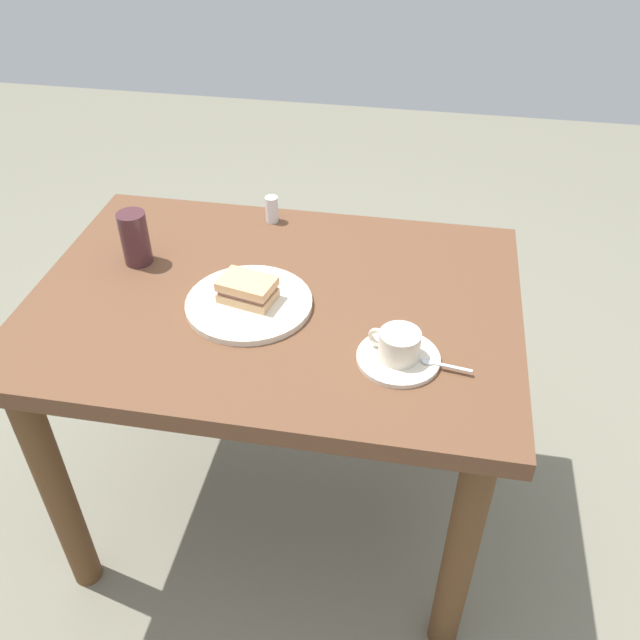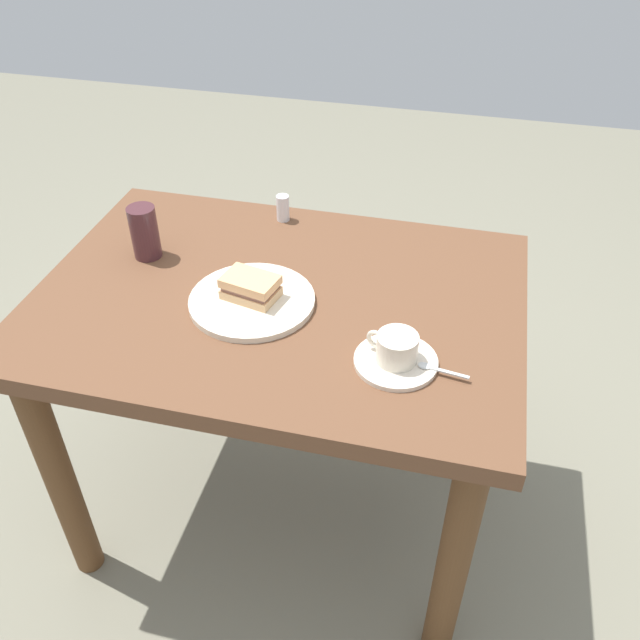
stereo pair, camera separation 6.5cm
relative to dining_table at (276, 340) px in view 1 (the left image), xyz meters
The scene contains 9 objects.
ground_plane 0.61m from the dining_table, ahead, with size 6.00×6.00×0.00m, color gray.
dining_table is the anchor object (origin of this frame).
sandwich_plate 0.14m from the dining_table, 135.54° to the right, with size 0.27×0.27×0.01m, color beige.
sandwich_front 0.17m from the dining_table, 140.51° to the right, with size 0.13×0.10×0.05m.
coffee_saucer 0.35m from the dining_table, 29.43° to the right, with size 0.16×0.16×0.01m, color beige.
coffee_cup 0.36m from the dining_table, 29.48° to the right, with size 0.10×0.08×0.06m.
spoon 0.42m from the dining_table, 25.56° to the right, with size 0.10×0.03×0.01m.
salt_shaker 0.36m from the dining_table, 103.91° to the left, with size 0.03×0.03×0.07m, color silver.
drinking_glass 0.39m from the dining_table, 167.11° to the left, with size 0.06×0.06×0.13m, color #49262B.
Camera 1 is at (0.30, -1.13, 1.60)m, focal length 38.00 mm.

